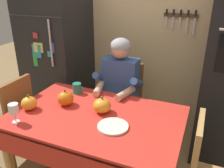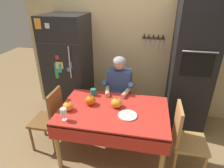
{
  "view_description": "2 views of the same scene",
  "coord_description": "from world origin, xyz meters",
  "px_view_note": "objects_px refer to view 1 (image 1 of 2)",
  "views": [
    {
      "loc": [
        0.77,
        -1.39,
        1.74
      ],
      "look_at": [
        0.09,
        0.22,
        0.99
      ],
      "focal_mm": 37.84,
      "sensor_mm": 36.0,
      "label": 1
    },
    {
      "loc": [
        0.39,
        -1.94,
        2.12
      ],
      "look_at": [
        -0.04,
        0.21,
        1.05
      ],
      "focal_mm": 30.69,
      "sensor_mm": 36.0,
      "label": 2
    }
  ],
  "objects_px": {
    "refrigerator": "(58,56)",
    "pumpkin_medium": "(102,106)",
    "pumpkin_large": "(65,98)",
    "pumpkin_small": "(29,103)",
    "seated_person": "(118,88)",
    "chair_left_side": "(14,118)",
    "wine_glass": "(14,109)",
    "serving_tray": "(113,126)",
    "coffee_mug": "(77,88)",
    "dining_table": "(95,125)",
    "chair_behind_person": "(124,100)"
  },
  "relations": [
    {
      "from": "chair_left_side",
      "to": "coffee_mug",
      "type": "height_order",
      "value": "chair_left_side"
    },
    {
      "from": "refrigerator",
      "to": "coffee_mug",
      "type": "relative_size",
      "value": 16.17
    },
    {
      "from": "coffee_mug",
      "to": "pumpkin_large",
      "type": "height_order",
      "value": "pumpkin_large"
    },
    {
      "from": "refrigerator",
      "to": "pumpkin_medium",
      "type": "relative_size",
      "value": 12.1
    },
    {
      "from": "chair_behind_person",
      "to": "wine_glass",
      "type": "bearing_deg",
      "value": -114.12
    },
    {
      "from": "chair_left_side",
      "to": "pumpkin_small",
      "type": "bearing_deg",
      "value": -17.94
    },
    {
      "from": "chair_behind_person",
      "to": "pumpkin_large",
      "type": "distance_m",
      "value": 0.82
    },
    {
      "from": "chair_behind_person",
      "to": "pumpkin_medium",
      "type": "distance_m",
      "value": 0.76
    },
    {
      "from": "seated_person",
      "to": "pumpkin_small",
      "type": "bearing_deg",
      "value": -126.76
    },
    {
      "from": "pumpkin_medium",
      "to": "pumpkin_small",
      "type": "relative_size",
      "value": 1.09
    },
    {
      "from": "seated_person",
      "to": "pumpkin_medium",
      "type": "bearing_deg",
      "value": -83.38
    },
    {
      "from": "chair_left_side",
      "to": "refrigerator",
      "type": "bearing_deg",
      "value": 93.19
    },
    {
      "from": "dining_table",
      "to": "seated_person",
      "type": "bearing_deg",
      "value": 92.95
    },
    {
      "from": "pumpkin_large",
      "to": "chair_left_side",
      "type": "bearing_deg",
      "value": -172.13
    },
    {
      "from": "pumpkin_small",
      "to": "coffee_mug",
      "type": "bearing_deg",
      "value": 64.63
    },
    {
      "from": "refrigerator",
      "to": "pumpkin_large",
      "type": "xyz_separation_m",
      "value": [
        0.63,
        -0.8,
        -0.1
      ]
    },
    {
      "from": "wine_glass",
      "to": "pumpkin_medium",
      "type": "bearing_deg",
      "value": 35.79
    },
    {
      "from": "chair_left_side",
      "to": "seated_person",
      "type": "bearing_deg",
      "value": 34.75
    },
    {
      "from": "pumpkin_medium",
      "to": "serving_tray",
      "type": "bearing_deg",
      "value": -45.76
    },
    {
      "from": "coffee_mug",
      "to": "pumpkin_large",
      "type": "distance_m",
      "value": 0.25
    },
    {
      "from": "coffee_mug",
      "to": "pumpkin_medium",
      "type": "xyz_separation_m",
      "value": [
        0.38,
        -0.24,
        0.01
      ]
    },
    {
      "from": "wine_glass",
      "to": "pumpkin_medium",
      "type": "distance_m",
      "value": 0.69
    },
    {
      "from": "dining_table",
      "to": "coffee_mug",
      "type": "relative_size",
      "value": 12.58
    },
    {
      "from": "seated_person",
      "to": "pumpkin_large",
      "type": "relative_size",
      "value": 8.42
    },
    {
      "from": "wine_glass",
      "to": "serving_tray",
      "type": "height_order",
      "value": "wine_glass"
    },
    {
      "from": "serving_tray",
      "to": "refrigerator",
      "type": "bearing_deg",
      "value": 139.82
    },
    {
      "from": "refrigerator",
      "to": "pumpkin_medium",
      "type": "bearing_deg",
      "value": -39.11
    },
    {
      "from": "pumpkin_large",
      "to": "serving_tray",
      "type": "bearing_deg",
      "value": -17.78
    },
    {
      "from": "dining_table",
      "to": "chair_behind_person",
      "type": "xyz_separation_m",
      "value": [
        -0.03,
        0.79,
        -0.14
      ]
    },
    {
      "from": "wine_glass",
      "to": "pumpkin_small",
      "type": "distance_m",
      "value": 0.21
    },
    {
      "from": "chair_behind_person",
      "to": "serving_tray",
      "type": "relative_size",
      "value": 3.95
    },
    {
      "from": "chair_left_side",
      "to": "dining_table",
      "type": "bearing_deg",
      "value": -0.03
    },
    {
      "from": "refrigerator",
      "to": "serving_tray",
      "type": "relative_size",
      "value": 7.65
    },
    {
      "from": "pumpkin_large",
      "to": "pumpkin_small",
      "type": "distance_m",
      "value": 0.31
    },
    {
      "from": "chair_left_side",
      "to": "serving_tray",
      "type": "xyz_separation_m",
      "value": [
        1.1,
        -0.09,
        0.24
      ]
    },
    {
      "from": "coffee_mug",
      "to": "pumpkin_large",
      "type": "relative_size",
      "value": 0.75
    },
    {
      "from": "refrigerator",
      "to": "chair_left_side",
      "type": "height_order",
      "value": "refrigerator"
    },
    {
      "from": "refrigerator",
      "to": "pumpkin_small",
      "type": "bearing_deg",
      "value": -68.71
    },
    {
      "from": "chair_behind_person",
      "to": "coffee_mug",
      "type": "bearing_deg",
      "value": -125.06
    },
    {
      "from": "chair_left_side",
      "to": "wine_glass",
      "type": "distance_m",
      "value": 0.6
    },
    {
      "from": "wine_glass",
      "to": "pumpkin_large",
      "type": "bearing_deg",
      "value": 62.73
    },
    {
      "from": "pumpkin_large",
      "to": "pumpkin_small",
      "type": "xyz_separation_m",
      "value": [
        -0.24,
        -0.19,
        -0.01
      ]
    },
    {
      "from": "wine_glass",
      "to": "pumpkin_small",
      "type": "height_order",
      "value": "wine_glass"
    },
    {
      "from": "chair_behind_person",
      "to": "pumpkin_small",
      "type": "xyz_separation_m",
      "value": [
        -0.53,
        -0.9,
        0.29
      ]
    },
    {
      "from": "pumpkin_large",
      "to": "pumpkin_medium",
      "type": "height_order",
      "value": "pumpkin_large"
    },
    {
      "from": "pumpkin_large",
      "to": "pumpkin_small",
      "type": "relative_size",
      "value": 1.08
    },
    {
      "from": "refrigerator",
      "to": "seated_person",
      "type": "distance_m",
      "value": 0.97
    },
    {
      "from": "pumpkin_medium",
      "to": "coffee_mug",
      "type": "bearing_deg",
      "value": 147.47
    },
    {
      "from": "chair_left_side",
      "to": "serving_tray",
      "type": "height_order",
      "value": "chair_left_side"
    },
    {
      "from": "chair_left_side",
      "to": "pumpkin_small",
      "type": "height_order",
      "value": "chair_left_side"
    }
  ]
}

